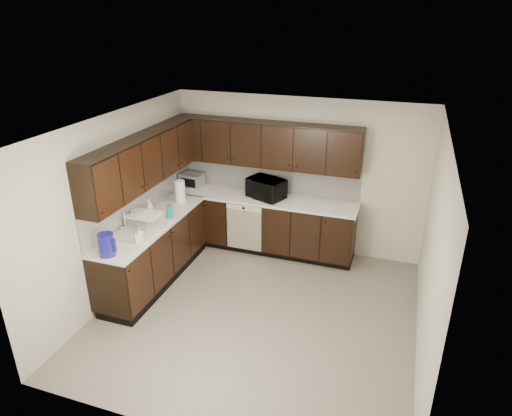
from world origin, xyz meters
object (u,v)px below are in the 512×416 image
Objects in this scene: blue_pitcher at (106,245)px; sink at (140,235)px; toaster_oven at (192,180)px; storage_bin at (145,220)px; microwave at (266,188)px.

sink is at bearing 104.30° from blue_pitcher.
blue_pitcher is at bearing -83.37° from toaster_oven.
blue_pitcher is at bearing -90.51° from sink.
toaster_oven is at bearing 91.82° from storage_bin.
sink is 2.12m from microwave.
blue_pitcher is (-1.26, -2.39, -0.01)m from microwave.
blue_pitcher is (0.01, -0.87, 0.06)m from storage_bin.
microwave reaches higher than storage_bin.
blue_pitcher is (0.06, -2.45, 0.03)m from toaster_oven.
microwave is at bearing 50.19° from storage_bin.
toaster_oven is (-0.07, 1.76, 0.17)m from sink.
toaster_oven is 1.25× the size of blue_pitcher.
storage_bin is (0.05, -1.58, -0.03)m from toaster_oven.
sink is 0.23m from storage_bin.
microwave is 1.32m from toaster_oven.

